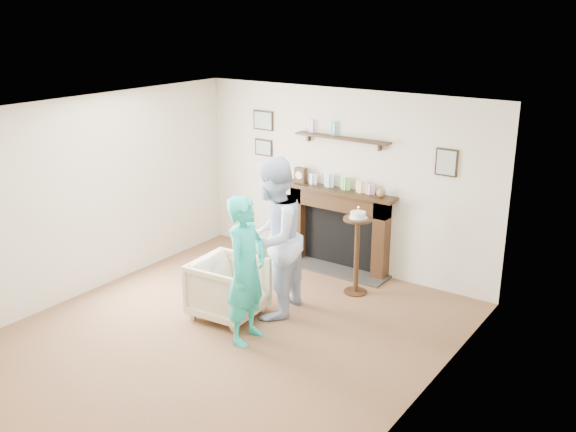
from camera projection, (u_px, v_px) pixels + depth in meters
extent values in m
plane|color=brown|center=(229.00, 335.00, 7.21)|extent=(5.00, 5.00, 0.00)
cube|color=beige|center=(343.00, 180.00, 8.78)|extent=(4.50, 0.04, 2.50)
cube|color=beige|center=(88.00, 196.00, 8.04)|extent=(0.04, 5.00, 2.50)
cube|color=beige|center=(423.00, 278.00, 5.60)|extent=(0.04, 5.00, 2.50)
cube|color=white|center=(222.00, 112.00, 6.44)|extent=(4.50, 5.00, 0.04)
cube|color=black|center=(299.00, 222.00, 9.27)|extent=(0.18, 0.20, 1.10)
cube|color=black|center=(381.00, 240.00, 8.56)|extent=(0.18, 0.20, 1.10)
cube|color=black|center=(339.00, 201.00, 8.78)|extent=(1.50, 0.20, 0.24)
cube|color=black|center=(341.00, 237.00, 9.01)|extent=(1.14, 0.06, 0.86)
cube|color=#302E2A|center=(333.00, 269.00, 8.99)|extent=(1.60, 0.44, 0.03)
cube|color=black|center=(338.00, 191.00, 8.71)|extent=(1.68, 0.26, 0.05)
cube|color=black|center=(342.00, 138.00, 8.53)|extent=(1.40, 0.15, 0.03)
cube|color=black|center=(263.00, 120.00, 9.28)|extent=(0.34, 0.03, 0.28)
cube|color=black|center=(264.00, 147.00, 9.40)|extent=(0.30, 0.03, 0.24)
cube|color=black|center=(447.00, 162.00, 7.84)|extent=(0.28, 0.03, 0.34)
cube|color=black|center=(301.00, 175.00, 9.01)|extent=(0.16, 0.09, 0.22)
cylinder|color=beige|center=(299.00, 175.00, 8.97)|extent=(0.11, 0.01, 0.11)
sphere|color=green|center=(381.00, 193.00, 8.34)|extent=(0.12, 0.12, 0.12)
imported|color=#BDAE8C|center=(229.00, 315.00, 7.66)|extent=(0.83, 0.81, 0.71)
imported|color=#A9B8D3|center=(273.00, 313.00, 7.72)|extent=(0.90, 1.06, 1.91)
imported|color=#1FA0B0|center=(248.00, 339.00, 7.11)|extent=(0.47, 0.65, 1.65)
cylinder|color=black|center=(355.00, 292.00, 8.28)|extent=(0.30, 0.30, 0.02)
cylinder|color=black|center=(357.00, 256.00, 8.12)|extent=(0.06, 0.06, 0.96)
cylinder|color=black|center=(358.00, 219.00, 7.97)|extent=(0.36, 0.36, 0.03)
cylinder|color=silver|center=(358.00, 217.00, 7.96)|extent=(0.25, 0.25, 0.01)
cylinder|color=silver|center=(358.00, 215.00, 7.95)|extent=(0.19, 0.19, 0.07)
cylinder|color=#FFE2A1|center=(358.00, 210.00, 7.93)|extent=(0.01, 0.01, 0.05)
sphere|color=orange|center=(358.00, 207.00, 7.92)|extent=(0.02, 0.02, 0.02)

